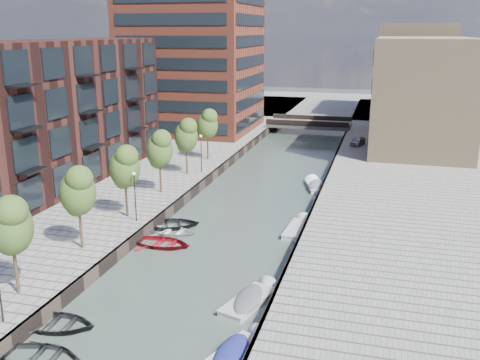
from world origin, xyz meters
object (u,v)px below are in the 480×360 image
at_px(sloop_4, 171,227).
at_px(motorboat_3, 236,356).
at_px(car, 358,141).
at_px(sloop_1, 40,360).
at_px(motorboat_1, 252,299).
at_px(tree_4, 159,148).
at_px(tree_5, 186,134).
at_px(motorboat_2, 299,228).
at_px(tree_1, 10,224).
at_px(sloop_0, 56,327).
at_px(motorboat_4, 315,185).
at_px(sloop_2, 162,246).
at_px(bridge, 309,124).
at_px(tree_3, 125,166).
at_px(tree_2, 78,190).
at_px(sloop_3, 171,234).
at_px(tree_6, 207,124).

distance_m(sloop_4, motorboat_3, 19.52).
bearing_deg(car, sloop_4, -98.66).
relative_size(sloop_1, motorboat_1, 0.87).
relative_size(motorboat_3, car, 1.56).
xyz_separation_m(tree_4, tree_5, (0.00, 7.00, 0.00)).
height_order(tree_5, motorboat_2, tree_5).
distance_m(tree_1, car, 51.07).
height_order(sloop_0, car, car).
height_order(motorboat_3, motorboat_4, motorboat_3).
bearing_deg(sloop_1, sloop_2, -4.63).
bearing_deg(car, bridge, 136.28).
xyz_separation_m(motorboat_4, car, (3.32, 18.13, 1.39)).
bearing_deg(motorboat_4, sloop_1, -105.09).
bearing_deg(tree_5, tree_3, -90.00).
relative_size(sloop_2, motorboat_3, 0.87).
relative_size(sloop_0, motorboat_2, 0.96).
relative_size(sloop_2, motorboat_4, 0.94).
bearing_deg(sloop_4, sloop_1, 162.18).
bearing_deg(bridge, motorboat_3, -85.16).
bearing_deg(tree_1, motorboat_3, -6.80).
distance_m(motorboat_1, motorboat_3, 5.99).
bearing_deg(tree_2, sloop_3, 58.32).
bearing_deg(motorboat_1, tree_1, -161.87).
bearing_deg(sloop_2, tree_5, 17.26).
relative_size(tree_5, motorboat_3, 1.12).
relative_size(tree_3, motorboat_1, 1.19).
distance_m(tree_6, sloop_1, 39.85).
bearing_deg(sloop_1, motorboat_1, -50.30).
xyz_separation_m(motorboat_3, car, (3.07, 49.70, 1.38)).
bearing_deg(bridge, sloop_0, -94.75).
bearing_deg(car, tree_5, -116.70).
relative_size(tree_5, tree_6, 1.00).
xyz_separation_m(tree_3, tree_4, (0.00, 7.00, 0.00)).
xyz_separation_m(tree_1, motorboat_4, (13.55, 29.92, -5.12)).
bearing_deg(sloop_3, tree_2, 151.58).
bearing_deg(sloop_4, tree_3, 84.18).
bearing_deg(motorboat_4, motorboat_1, -90.92).
bearing_deg(tree_6, tree_3, -90.00).
xyz_separation_m(bridge, tree_6, (-8.50, -26.00, 3.92)).
xyz_separation_m(tree_2, tree_4, (0.00, 14.00, 0.00)).
xyz_separation_m(sloop_0, sloop_1, (1.02, -2.87, 0.00)).
distance_m(motorboat_2, car, 30.97).
height_order(tree_3, motorboat_1, tree_3).
bearing_deg(tree_2, car, 67.65).
bearing_deg(sloop_3, tree_4, 31.60).
bearing_deg(tree_5, tree_4, -90.00).
bearing_deg(tree_2, tree_4, 90.00).
distance_m(tree_1, sloop_1, 8.07).
height_order(sloop_1, sloop_2, sloop_2).
height_order(sloop_2, sloop_4, sloop_4).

